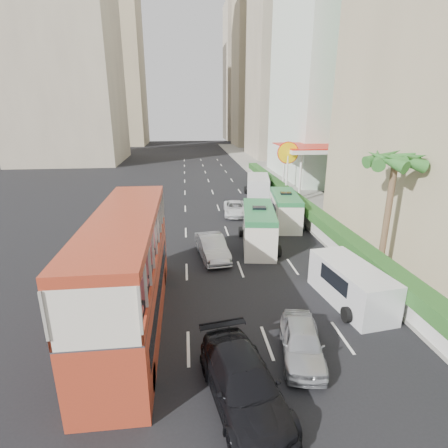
{
  "coord_description": "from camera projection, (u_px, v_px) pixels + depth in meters",
  "views": [
    {
      "loc": [
        -3.48,
        -13.76,
        9.0
      ],
      "look_at": [
        -1.5,
        4.0,
        3.2
      ],
      "focal_mm": 28.0,
      "sensor_mm": 36.0,
      "label": 1
    }
  ],
  "objects": [
    {
      "name": "minibus_near",
      "position": [
        259.0,
        228.0,
        24.04
      ],
      "size": [
        2.9,
        6.28,
        2.68
      ],
      "primitive_type": "cube",
      "rotation": [
        0.0,
        0.0,
        -0.15
      ],
      "color": "silver",
      "rests_on": "ground"
    },
    {
      "name": "van_asset",
      "position": [
        235.0,
        214.0,
        31.84
      ],
      "size": [
        2.29,
        4.39,
        1.18
      ],
      "primitive_type": "imported",
      "rotation": [
        0.0,
        0.0,
        -0.08
      ],
      "color": "silver",
      "rests_on": "ground"
    },
    {
      "name": "double_decker_bus",
      "position": [
        129.0,
        272.0,
        14.74
      ],
      "size": [
        2.5,
        11.0,
        5.06
      ],
      "primitive_type": "cube",
      "color": "#AA361F",
      "rests_on": "ground"
    },
    {
      "name": "car_silver_lane_a",
      "position": [
        212.0,
        258.0,
        22.49
      ],
      "size": [
        2.14,
        4.56,
        1.44
      ],
      "primitive_type": "imported",
      "rotation": [
        0.0,
        0.0,
        0.14
      ],
      "color": "#B0B2B7",
      "rests_on": "ground"
    },
    {
      "name": "car_silver_lane_b",
      "position": [
        301.0,
        356.0,
        13.45
      ],
      "size": [
        2.26,
        4.03,
        1.3
      ],
      "primitive_type": "imported",
      "rotation": [
        0.0,
        0.0,
        -0.2
      ],
      "color": "#B0B2B7",
      "rests_on": "ground"
    },
    {
      "name": "hedge",
      "position": [
        301.0,
        203.0,
        29.57
      ],
      "size": [
        1.1,
        44.0,
        0.7
      ],
      "primitive_type": "cube",
      "color": "#2D6626",
      "rests_on": "kerb_wall"
    },
    {
      "name": "sidewalk",
      "position": [
        293.0,
        191.0,
        40.71
      ],
      "size": [
        6.0,
        120.0,
        0.18
      ],
      "primitive_type": "cube",
      "color": "#99968C",
      "rests_on": "ground"
    },
    {
      "name": "car_black",
      "position": [
        243.0,
        401.0,
        11.35
      ],
      "size": [
        2.95,
        5.4,
        1.48
      ],
      "primitive_type": "imported",
      "rotation": [
        0.0,
        0.0,
        0.18
      ],
      "color": "black",
      "rests_on": "ground"
    },
    {
      "name": "tower_mid",
      "position": [
        296.0,
        21.0,
        65.17
      ],
      "size": [
        16.0,
        16.0,
        50.0
      ],
      "primitive_type": "cube",
      "color": "#B2A48C",
      "rests_on": "ground"
    },
    {
      "name": "palm_tree",
      "position": [
        387.0,
        215.0,
        19.71
      ],
      "size": [
        0.36,
        0.36,
        6.4
      ],
      "primitive_type": "cylinder",
      "color": "brown",
      "rests_on": "sidewalk"
    },
    {
      "name": "tower_far_a",
      "position": [
        262.0,
        57.0,
        88.68
      ],
      "size": [
        14.0,
        14.0,
        44.0
      ],
      "primitive_type": "cube",
      "color": "tan",
      "rests_on": "ground"
    },
    {
      "name": "panel_van_near",
      "position": [
        351.0,
        285.0,
        16.93
      ],
      "size": [
        2.6,
        5.11,
        1.96
      ],
      "primitive_type": "cube",
      "rotation": [
        0.0,
        0.0,
        0.14
      ],
      "color": "silver",
      "rests_on": "ground"
    },
    {
      "name": "shell_station",
      "position": [
        309.0,
        171.0,
        38.1
      ],
      "size": [
        6.5,
        8.0,
        5.5
      ],
      "primitive_type": "cube",
      "color": "silver",
      "rests_on": "ground"
    },
    {
      "name": "minibus_far",
      "position": [
        285.0,
        209.0,
        28.72
      ],
      "size": [
        2.67,
        5.99,
        2.57
      ],
      "primitive_type": "cube",
      "rotation": [
        0.0,
        0.0,
        -0.13
      ],
      "color": "silver",
      "rests_on": "ground"
    },
    {
      "name": "kerb_wall",
      "position": [
        300.0,
        213.0,
        29.83
      ],
      "size": [
        0.3,
        44.0,
        1.0
      ],
      "primitive_type": "cube",
      "color": "silver",
      "rests_on": "sidewalk"
    },
    {
      "name": "ground_plane",
      "position": [
        266.0,
        315.0,
        16.15
      ],
      "size": [
        200.0,
        200.0,
        0.0
      ],
      "primitive_type": "plane",
      "color": "black",
      "rests_on": "ground"
    },
    {
      "name": "tower_left_a",
      "position": [
        55.0,
        3.0,
        57.6
      ],
      "size": [
        18.0,
        18.0,
        52.0
      ],
      "primitive_type": "cube",
      "color": "#B2A48C",
      "rests_on": "ground"
    },
    {
      "name": "tower_far_b",
      "position": [
        247.0,
        74.0,
        110.09
      ],
      "size": [
        14.0,
        14.0,
        40.0
      ],
      "primitive_type": "cube",
      "color": "#B2A48C",
      "rests_on": "ground"
    },
    {
      "name": "tower_left_b",
      "position": [
        111.0,
        55.0,
        91.82
      ],
      "size": [
        16.0,
        16.0,
        46.0
      ],
      "primitive_type": "cube",
      "color": "tan",
      "rests_on": "ground"
    },
    {
      "name": "panel_van_far",
      "position": [
        258.0,
        187.0,
        37.99
      ],
      "size": [
        3.25,
        5.99,
        2.27
      ],
      "primitive_type": "cube",
      "rotation": [
        0.0,
        0.0,
        -0.18
      ],
      "color": "silver",
      "rests_on": "ground"
    }
  ]
}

